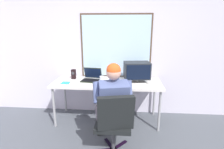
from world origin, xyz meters
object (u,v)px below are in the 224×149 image
desk_speaker (74,74)px  cd_case (66,83)px  book_stack (114,79)px  laptop (92,77)px  wine_glass (102,79)px  crt_monitor (137,71)px  desk (107,84)px  person_seated (112,103)px  office_chair (114,121)px

desk_speaker → cd_case: 0.30m
book_stack → cd_case: (-0.82, -0.23, -0.03)m
book_stack → laptop: bearing=-177.4°
book_stack → wine_glass: bearing=-125.6°
desk_speaker → cd_case: bearing=-103.2°
crt_monitor → laptop: bearing=175.4°
desk → cd_case: (-0.71, -0.14, 0.06)m
person_seated → cd_case: 1.03m
crt_monitor → cd_case: (-1.22, -0.15, -0.20)m
desk → book_stack: (0.12, 0.09, 0.08)m
crt_monitor → wine_glass: 0.62m
desk → desk_speaker: size_ratio=10.79×
wine_glass → laptop: bearing=132.1°
wine_glass → desk: bearing=67.7°
office_chair → crt_monitor: (0.32, 0.94, 0.44)m
laptop → desk_speaker: laptop is taller
office_chair → crt_monitor: crt_monitor is taller
person_seated → crt_monitor: 0.85m
office_chair → cd_case: office_chair is taller
desk_speaker → book_stack: (0.76, -0.05, -0.05)m
office_chair → person_seated: 0.28m
wine_glass → cd_case: size_ratio=1.03×
office_chair → wine_glass: 0.87m
person_seated → cd_case: person_seated is taller
office_chair → book_stack: 1.06m
book_stack → cd_case: size_ratio=1.18×
person_seated → book_stack: bearing=92.2°
desk → laptop: size_ratio=5.24×
office_chair → book_stack: size_ratio=5.40×
book_stack → cd_case: bearing=-164.3°
person_seated → office_chair: bearing=-78.9°
desk_speaker → book_stack: size_ratio=1.04×
office_chair → book_stack: bearing=94.3°
crt_monitor → laptop: 0.82m
desk → crt_monitor: 0.58m
desk → laptop: 0.32m
office_chair → desk_speaker: size_ratio=5.17×
person_seated → wine_glass: bearing=112.4°
cd_case → office_chair: bearing=-41.4°
desk → book_stack: size_ratio=11.28×
person_seated → book_stack: (-0.03, 0.79, 0.13)m
book_stack → cd_case: book_stack is taller
crt_monitor → desk_speaker: size_ratio=2.67×
crt_monitor → laptop: crt_monitor is taller
laptop → desk_speaker: (-0.35, 0.07, 0.03)m
crt_monitor → book_stack: size_ratio=2.79×
desk → wine_glass: wine_glass is taller
wine_glass → book_stack: bearing=54.4°
office_chair → laptop: laptop is taller
office_chair → person_seated: (-0.05, 0.24, 0.13)m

